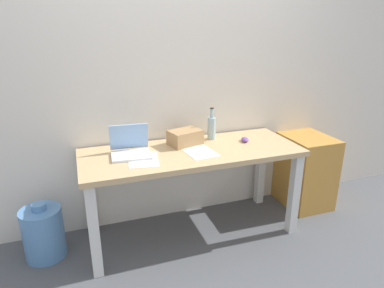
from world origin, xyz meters
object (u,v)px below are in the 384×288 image
object	(u,v)px
computer_mouse	(245,140)
filing_cabinet	(305,171)
laptop_left	(130,149)
water_cooler_jug	(43,233)
cardboard_box	(185,137)
desk	(192,163)
beer_bottle	(212,127)

from	to	relation	value
computer_mouse	filing_cabinet	distance (m)	0.82
laptop_left	water_cooler_jug	size ratio (longest dim) A/B	0.69
laptop_left	cardboard_box	xyz separation A→B (m)	(0.46, 0.08, 0.01)
desk	laptop_left	size ratio (longest dim) A/B	5.60
desk	cardboard_box	bearing A→B (deg)	93.33
desk	filing_cabinet	world-z (taller)	desk
computer_mouse	cardboard_box	world-z (taller)	cardboard_box
computer_mouse	filing_cabinet	xyz separation A→B (m)	(0.70, 0.06, -0.42)
desk	computer_mouse	bearing A→B (deg)	5.45
desk	computer_mouse	distance (m)	0.50
laptop_left	water_cooler_jug	xyz separation A→B (m)	(-0.68, 0.02, -0.59)
desk	laptop_left	world-z (taller)	laptop_left
laptop_left	filing_cabinet	bearing A→B (deg)	1.66
desk	water_cooler_jug	bearing A→B (deg)	176.12
cardboard_box	desk	bearing A→B (deg)	-86.67
filing_cabinet	cardboard_box	bearing A→B (deg)	178.38
beer_bottle	water_cooler_jug	distance (m)	1.54
desk	computer_mouse	xyz separation A→B (m)	(0.48, 0.05, 0.12)
filing_cabinet	beer_bottle	bearing A→B (deg)	174.50
desk	filing_cabinet	xyz separation A→B (m)	(1.19, 0.11, -0.29)
beer_bottle	water_cooler_jug	xyz separation A→B (m)	(-1.39, -0.12, -0.64)
computer_mouse	water_cooler_jug	world-z (taller)	computer_mouse
beer_bottle	water_cooler_jug	world-z (taller)	beer_bottle
cardboard_box	filing_cabinet	xyz separation A→B (m)	(1.20, -0.03, -0.46)
water_cooler_jug	beer_bottle	bearing A→B (deg)	4.99
water_cooler_jug	filing_cabinet	distance (m)	2.34
desk	filing_cabinet	distance (m)	1.23
laptop_left	cardboard_box	bearing A→B (deg)	10.16
beer_bottle	computer_mouse	size ratio (longest dim) A/B	2.72
water_cooler_jug	desk	bearing A→B (deg)	-3.88
beer_bottle	cardboard_box	world-z (taller)	beer_bottle
computer_mouse	water_cooler_jug	distance (m)	1.72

